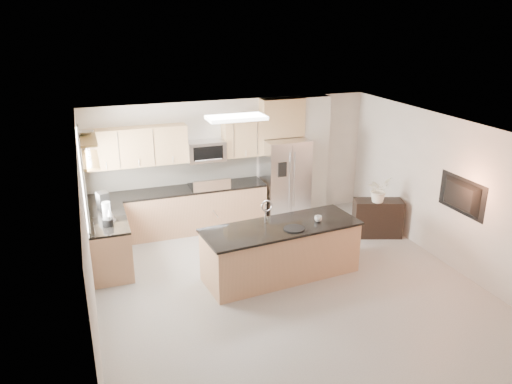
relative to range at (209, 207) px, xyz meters
name	(u,v)px	position (x,y,z in m)	size (l,w,h in m)	color
floor	(291,291)	(0.60, -2.92, -0.47)	(6.50, 6.50, 0.00)	#A9A6A1
ceiling	(296,134)	(0.60, -2.92, 2.13)	(6.00, 6.50, 0.02)	silver
wall_back	(232,161)	(0.60, 0.33, 0.83)	(6.00, 0.02, 2.60)	beige
wall_front	(430,340)	(0.60, -6.17, 0.83)	(6.00, 0.02, 2.60)	beige
wall_left	(88,245)	(-2.40, -2.92, 0.83)	(0.02, 6.50, 2.60)	beige
wall_right	(454,195)	(3.60, -2.92, 0.83)	(0.02, 6.50, 2.60)	beige
back_counter	(179,210)	(-0.63, 0.01, 0.00)	(3.55, 0.66, 1.44)	tan
left_counter	(109,243)	(-2.07, -1.07, -0.01)	(0.66, 1.50, 0.92)	tan
range	(209,207)	(0.00, 0.00, 0.00)	(0.76, 0.64, 1.14)	black
upper_cabinets	(170,144)	(-0.70, 0.16, 1.35)	(3.50, 0.33, 0.75)	tan
microwave	(206,151)	(0.00, 0.12, 1.16)	(0.76, 0.40, 0.40)	silver
refrigerator	(285,180)	(1.66, -0.05, 0.42)	(0.92, 0.78, 1.78)	silver
partition_column	(313,155)	(2.42, 0.18, 0.83)	(0.60, 0.30, 2.60)	beige
window	(83,180)	(-2.38, -1.07, 1.18)	(0.04, 1.15, 1.65)	white
shelf_lower	(89,160)	(-2.25, -0.97, 1.48)	(0.30, 1.20, 0.04)	olive
shelf_upper	(87,138)	(-2.25, -0.97, 1.85)	(0.30, 1.20, 0.04)	olive
ceiling_fixture	(236,118)	(0.20, -1.32, 2.09)	(1.00, 0.50, 0.06)	white
island	(281,251)	(0.64, -2.37, -0.01)	(2.74, 1.21, 1.34)	tan
credenza	(377,218)	(3.07, -1.51, -0.09)	(0.95, 0.40, 0.76)	black
cup	(318,219)	(1.29, -2.40, 0.50)	(0.13, 0.13, 0.10)	silver
platter	(294,229)	(0.78, -2.56, 0.45)	(0.35, 0.35, 0.02)	black
blender	(107,216)	(-2.08, -1.41, 0.63)	(0.18, 0.18, 0.42)	black
kettle	(110,215)	(-2.02, -1.19, 0.55)	(0.19, 0.19, 0.24)	silver
coffee_maker	(103,202)	(-2.09, -0.65, 0.61)	(0.23, 0.26, 0.33)	black
bowl	(86,132)	(-2.25, -0.79, 1.91)	(0.33, 0.33, 0.08)	silver
flower_vase	(379,183)	(3.01, -1.56, 0.66)	(0.68, 0.59, 0.75)	white
television	(458,196)	(3.51, -3.12, 0.88)	(1.08, 0.14, 0.62)	black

